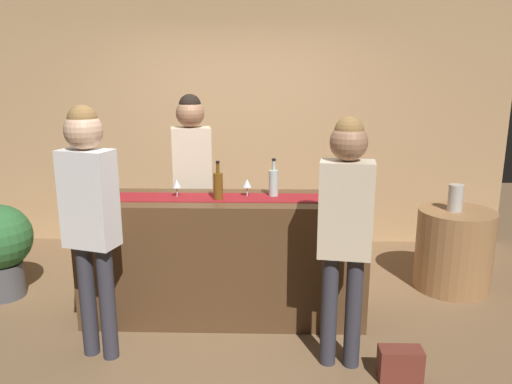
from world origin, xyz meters
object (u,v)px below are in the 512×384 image
Objects in this scene: wine_glass_mid_counter at (247,184)px; round_side_table at (454,249)px; bartender at (192,170)px; customer_sipping at (345,218)px; wine_bottle_clear at (274,182)px; vase_on_side_table at (455,198)px; handbag at (400,364)px; customer_browsing at (90,206)px; wine_glass_near_customer at (177,184)px; wine_bottle_amber at (218,185)px.

wine_glass_mid_counter is 0.19× the size of round_side_table.
wine_glass_mid_counter is 0.08× the size of bartender.
round_side_table is at bearing 55.06° from customer_sipping.
vase_on_side_table is (1.62, 0.52, -0.25)m from wine_bottle_clear.
bartender is 6.31× the size of handbag.
customer_browsing reaches higher than wine_glass_mid_counter.
wine_bottle_clear is at bearing 3.53° from wine_glass_near_customer.
wine_bottle_clear is 2.10× the size of wine_glass_mid_counter.
handbag is at bearing -32.45° from wine_bottle_amber.
wine_bottle_amber is 0.41× the size of round_side_table.
customer_browsing is (-0.79, -0.56, -0.01)m from wine_bottle_amber.
wine_glass_mid_counter reaches higher than vase_on_side_table.
bartender reaches higher than wine_glass_near_customer.
wine_bottle_clear is at bearing -162.11° from vase_on_side_table.
wine_bottle_clear is 1.89m from round_side_table.
handbag is at bearing -28.67° from wine_glass_near_customer.
handbag is at bearing -119.07° from vase_on_side_table.
customer_browsing reaches higher than wine_bottle_clear.
bartender is at bearing -179.68° from round_side_table.
wine_glass_mid_counter is at bearing -163.46° from vase_on_side_table.
wine_glass_near_customer reaches higher than vase_on_side_table.
customer_browsing is at bearing -126.41° from wine_glass_near_customer.
customer_browsing is 2.28m from handbag.
bartender is (0.03, 0.57, -0.00)m from wine_glass_near_customer.
customer_browsing is (-1.01, -0.66, -0.01)m from wine_glass_mid_counter.
vase_on_side_table is (1.17, 1.27, -0.19)m from customer_sipping.
customer_browsing is at bearing 56.06° from bartender.
customer_sipping is 1.02m from handbag.
wine_bottle_clear is at bearing 132.19° from handbag.
customer_browsing is at bearing -144.83° from wine_bottle_amber.
customer_sipping is (1.17, -1.26, -0.05)m from bartender.
wine_glass_near_customer is 1.40m from customer_sipping.
customer_browsing is 3.09m from vase_on_side_table.
wine_glass_mid_counter is at bearing -163.50° from round_side_table.
wine_glass_mid_counter is 1.69m from handbag.
customer_sipping is (1.21, -0.70, -0.05)m from wine_glass_near_customer.
customer_browsing reaches higher than wine_glass_near_customer.
customer_sipping is 0.96× the size of customer_browsing.
wine_glass_mid_counter is (-0.21, -0.02, -0.01)m from wine_bottle_clear.
customer_sipping is (0.66, -0.72, -0.05)m from wine_glass_mid_counter.
customer_sipping is 1.88m from round_side_table.
wine_bottle_clear is 1.08× the size of handbag.
wine_glass_near_customer is at bearing 75.28° from bartender.
wine_bottle_clear is at bearing 129.80° from customer_sipping.
wine_glass_near_customer is 2.46m from vase_on_side_table.
wine_glass_near_customer is (-0.75, -0.05, -0.01)m from wine_bottle_clear.
customer_sipping is at bearing -47.57° from wine_glass_mid_counter.
bartender is at bearing 141.35° from customer_sipping.
wine_bottle_amber reaches higher than wine_glass_mid_counter.
round_side_table is at bearing 16.50° from wine_glass_mid_counter.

